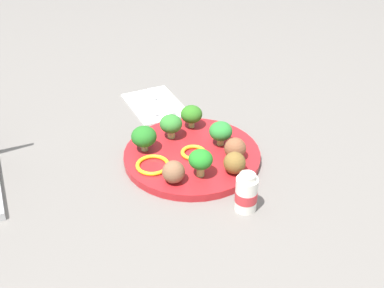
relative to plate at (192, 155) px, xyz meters
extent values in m
plane|color=slate|center=(0.00, 0.00, -0.01)|extent=(4.00, 4.00, 0.00)
cylinder|color=red|center=(0.00, 0.00, 0.00)|extent=(0.28, 0.28, 0.02)
cylinder|color=#92B976|center=(0.04, 0.09, 0.01)|extent=(0.01, 0.01, 0.01)
ellipsoid|color=#236C22|center=(0.04, 0.09, 0.04)|extent=(0.05, 0.05, 0.04)
cylinder|color=#A7C66B|center=(0.01, -0.07, 0.02)|extent=(0.01, 0.01, 0.01)
ellipsoid|color=#2B8032|center=(0.01, -0.07, 0.04)|extent=(0.05, 0.05, 0.04)
cylinder|color=#A5CD72|center=(0.09, -0.04, 0.02)|extent=(0.01, 0.01, 0.01)
ellipsoid|color=#2F6E1E|center=(0.09, -0.04, 0.04)|extent=(0.05, 0.05, 0.04)
cylinder|color=#A0C068|center=(-0.08, 0.01, 0.02)|extent=(0.01, 0.01, 0.02)
ellipsoid|color=#227D23|center=(-0.08, 0.01, 0.05)|extent=(0.05, 0.05, 0.04)
cylinder|color=#A7C779|center=(0.07, 0.02, 0.02)|extent=(0.02, 0.02, 0.02)
ellipsoid|color=#327A2F|center=(0.07, 0.02, 0.04)|extent=(0.05, 0.05, 0.04)
sphere|color=brown|center=(-0.08, 0.07, 0.03)|extent=(0.04, 0.04, 0.04)
sphere|color=brown|center=(-0.09, -0.05, 0.03)|extent=(0.04, 0.04, 0.04)
sphere|color=brown|center=(-0.05, -0.07, 0.03)|extent=(0.04, 0.04, 0.04)
torus|color=yellow|center=(-0.01, 0.00, 0.01)|extent=(0.05, 0.05, 0.01)
torus|color=yellow|center=(-0.02, 0.09, 0.01)|extent=(0.09, 0.09, 0.01)
cube|color=white|center=(0.25, 0.00, -0.01)|extent=(0.18, 0.13, 0.01)
cube|color=silver|center=(0.23, 0.02, 0.00)|extent=(0.09, 0.02, 0.01)
cube|color=silver|center=(0.29, 0.02, 0.00)|extent=(0.03, 0.02, 0.01)
cube|color=silver|center=(0.22, -0.02, 0.00)|extent=(0.09, 0.02, 0.01)
cube|color=silver|center=(0.30, -0.01, 0.00)|extent=(0.06, 0.02, 0.01)
cylinder|color=white|center=(-0.18, -0.03, 0.03)|extent=(0.04, 0.04, 0.07)
cylinder|color=red|center=(-0.18, -0.03, 0.02)|extent=(0.04, 0.04, 0.02)
cylinder|color=silver|center=(-0.18, -0.03, 0.06)|extent=(0.03, 0.03, 0.01)
camera|label=1|loc=(-0.75, 0.30, 0.56)|focal=44.72mm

